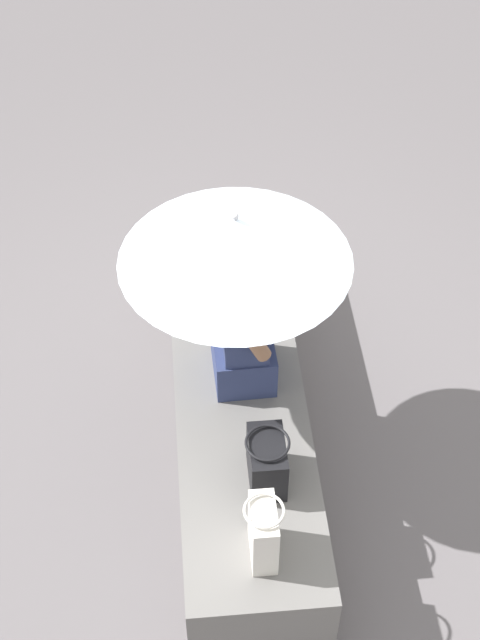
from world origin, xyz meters
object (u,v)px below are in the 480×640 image
parasol (235,240)px  tote_bag_canvas (263,532)px  handbag_black (267,461)px  person_seated (243,316)px  shoulder_bag_spare (219,249)px

parasol → tote_bag_canvas: parasol is taller
parasol → handbag_black: size_ratio=3.82×
person_seated → shoulder_bag_spare: size_ratio=3.28×
parasol → shoulder_bag_spare: 1.07m
parasol → handbag_black: parasol is taller
person_seated → tote_bag_canvas: (0.96, -0.01, -0.23)m
parasol → tote_bag_canvas: size_ratio=3.18×
handbag_black → tote_bag_canvas: bearing=-8.6°
tote_bag_canvas → shoulder_bag_spare: bearing=-178.2°
tote_bag_canvas → person_seated: bearing=179.5°
shoulder_bag_spare → parasol: bearing=1.9°
parasol → shoulder_bag_spare: size_ratio=3.67×
tote_bag_canvas → parasol: bearing=-178.2°
parasol → person_seated: bearing=121.9°
parasol → handbag_black: bearing=8.0°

